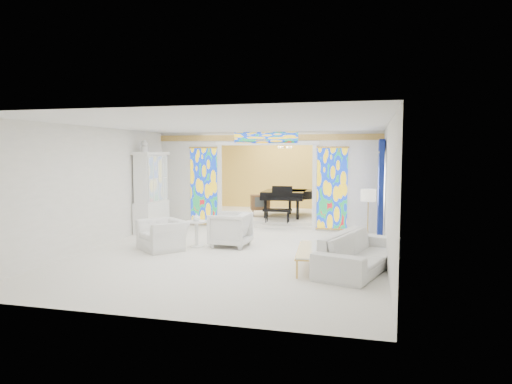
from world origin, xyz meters
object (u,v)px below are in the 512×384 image
(china_cabinet, at_px, (151,193))
(armchair_right, at_px, (230,229))
(sofa, at_px, (359,252))
(armchair_left, at_px, (163,235))
(coffee_table, at_px, (311,251))
(tv_console, at_px, (260,202))
(grand_piano, at_px, (289,195))

(china_cabinet, bearing_deg, armchair_right, -27.02)
(china_cabinet, distance_m, sofa, 6.96)
(armchair_left, bearing_deg, armchair_right, 68.36)
(coffee_table, xyz_separation_m, tv_console, (-2.52, 5.92, 0.29))
(armchair_right, height_order, coffee_table, armchair_right)
(coffee_table, distance_m, tv_console, 6.44)
(china_cabinet, bearing_deg, grand_piano, 40.01)
(grand_piano, bearing_deg, armchair_right, -100.26)
(china_cabinet, distance_m, armchair_right, 3.38)
(grand_piano, bearing_deg, armchair_left, -113.73)
(armchair_right, bearing_deg, grand_piano, 173.65)
(china_cabinet, height_order, tv_console, china_cabinet)
(coffee_table, height_order, grand_piano, grand_piano)
(armchair_left, bearing_deg, sofa, 30.21)
(tv_console, bearing_deg, china_cabinet, -154.97)
(sofa, relative_size, grand_piano, 0.94)
(armchair_right, height_order, grand_piano, grand_piano)
(sofa, height_order, grand_piano, grand_piano)
(armchair_right, relative_size, tv_console, 1.28)
(grand_piano, bearing_deg, coffee_table, -77.44)
(armchair_left, xyz_separation_m, sofa, (4.71, -0.83, 0.02))
(tv_console, bearing_deg, grand_piano, -1.76)
(china_cabinet, xyz_separation_m, armchair_left, (1.46, -2.29, -0.81))
(armchair_right, height_order, tv_console, tv_console)
(coffee_table, distance_m, grand_piano, 6.45)
(armchair_right, relative_size, grand_piano, 0.35)
(armchair_right, bearing_deg, coffee_table, 55.58)
(sofa, height_order, coffee_table, sofa)
(sofa, relative_size, tv_console, 3.44)
(china_cabinet, relative_size, armchair_right, 2.86)
(china_cabinet, bearing_deg, sofa, -26.82)
(grand_piano, xyz_separation_m, tv_console, (-0.94, -0.32, -0.25))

